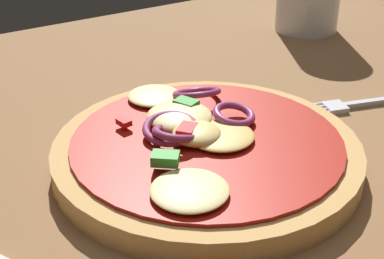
{
  "coord_description": "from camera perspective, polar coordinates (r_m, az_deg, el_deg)",
  "views": [
    {
      "loc": [
        -0.21,
        -0.26,
        0.25
      ],
      "look_at": [
        -0.01,
        0.06,
        0.05
      ],
      "focal_mm": 53.71,
      "sensor_mm": 36.0,
      "label": 1
    }
  ],
  "objects": [
    {
      "name": "fork",
      "position": [
        0.53,
        17.17,
        2.55
      ],
      "size": [
        0.16,
        0.06,
        0.01
      ],
      "color": "silver",
      "rests_on": "dining_table"
    },
    {
      "name": "dining_table",
      "position": [
        0.41,
        5.25,
        -7.1
      ],
      "size": [
        1.14,
        0.82,
        0.03
      ],
      "color": "brown",
      "rests_on": "ground"
    },
    {
      "name": "pizza",
      "position": [
        0.42,
        1.26,
        -2.01
      ],
      "size": [
        0.22,
        0.22,
        0.04
      ],
      "color": "tan",
      "rests_on": "dining_table"
    }
  ]
}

